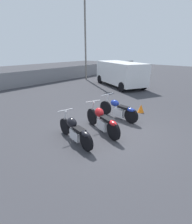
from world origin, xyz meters
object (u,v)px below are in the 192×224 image
Objects in this scene: parked_van at (120,73)px; motorcycle_slot_0 at (75,131)px; motorcycle_slot_1 at (102,121)px; traffic_cone_near at (141,108)px; light_pole_right at (85,31)px; motorcycle_slot_2 at (119,110)px.

motorcycle_slot_0 is at bearing -129.69° from parked_van.
motorcycle_slot_1 is 0.39× the size of parked_van.
motorcycle_slot_0 is 4.08m from traffic_cone_near.
motorcycle_slot_0 is (-9.32, -8.38, -4.06)m from light_pole_right.
light_pole_right is at bearing 58.83° from traffic_cone_near.
motorcycle_slot_0 is at bearing -172.08° from motorcycle_slot_2.
motorcycle_slot_1 is at bearing 2.45° from motorcycle_slot_0.
motorcycle_slot_0 is 0.94× the size of motorcycle_slot_1.
parked_van is at bearing 42.36° from traffic_cone_near.
parked_van is at bearing -96.69° from light_pole_right.
parked_van is 13.45× the size of traffic_cone_near.
motorcycle_slot_1 is at bearing -125.28° from parked_van.
motorcycle_slot_2 is at bearing -128.72° from light_pole_right.
traffic_cone_near is (1.41, -0.38, -0.22)m from motorcycle_slot_2.
light_pole_right is 3.88× the size of motorcycle_slot_0.
light_pole_right reaches higher than motorcycle_slot_1.
traffic_cone_near is at bearing -111.86° from parked_van.
motorcycle_slot_1 is (1.17, -0.20, 0.03)m from motorcycle_slot_0.
motorcycle_slot_2 is at bearing 13.92° from motorcycle_slot_0.
traffic_cone_near is (-4.74, -4.32, -0.89)m from parked_van.
light_pole_right is at bearing 57.65° from motorcycle_slot_2.
parked_van is (7.64, 4.22, 0.64)m from motorcycle_slot_1.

